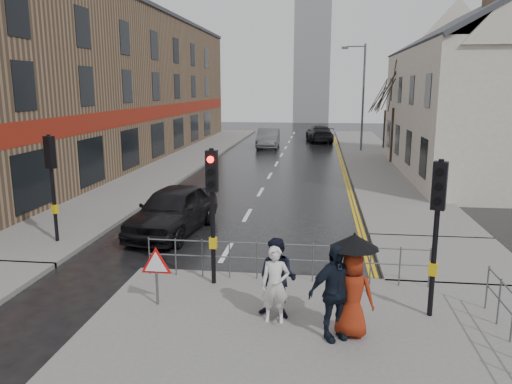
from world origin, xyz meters
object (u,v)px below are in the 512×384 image
(pedestrian_a, at_px, (275,285))
(car_parked, at_px, (173,210))
(pedestrian_b, at_px, (278,278))
(pedestrian_d, at_px, (334,292))
(car_mid, at_px, (268,138))
(pedestrian_with_umbrella, at_px, (353,281))

(pedestrian_a, height_order, car_parked, pedestrian_a)
(pedestrian_a, xyz_separation_m, car_parked, (-4.11, 6.51, -0.14))
(pedestrian_a, relative_size, pedestrian_b, 0.94)
(pedestrian_d, bearing_deg, pedestrian_b, 115.75)
(pedestrian_a, bearing_deg, car_parked, 121.98)
(pedestrian_b, relative_size, car_mid, 0.36)
(pedestrian_b, bearing_deg, car_mid, 110.65)
(car_parked, distance_m, car_mid, 25.08)
(pedestrian_b, height_order, pedestrian_d, pedestrian_d)
(pedestrian_b, distance_m, car_parked, 7.52)
(pedestrian_a, relative_size, pedestrian_with_umbrella, 0.79)
(car_mid, bearing_deg, pedestrian_b, -85.24)
(pedestrian_b, relative_size, pedestrian_d, 0.91)
(pedestrian_with_umbrella, bearing_deg, pedestrian_d, -154.09)
(pedestrian_with_umbrella, distance_m, pedestrian_d, 0.43)
(pedestrian_with_umbrella, relative_size, pedestrian_d, 1.09)
(pedestrian_with_umbrella, bearing_deg, pedestrian_a, 165.82)
(pedestrian_with_umbrella, distance_m, car_parked, 8.93)
(pedestrian_d, relative_size, car_parked, 0.40)
(pedestrian_b, xyz_separation_m, pedestrian_d, (1.16, -0.80, 0.09))
(car_parked, bearing_deg, pedestrian_a, -50.08)
(pedestrian_d, xyz_separation_m, car_parked, (-5.30, 7.07, -0.28))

